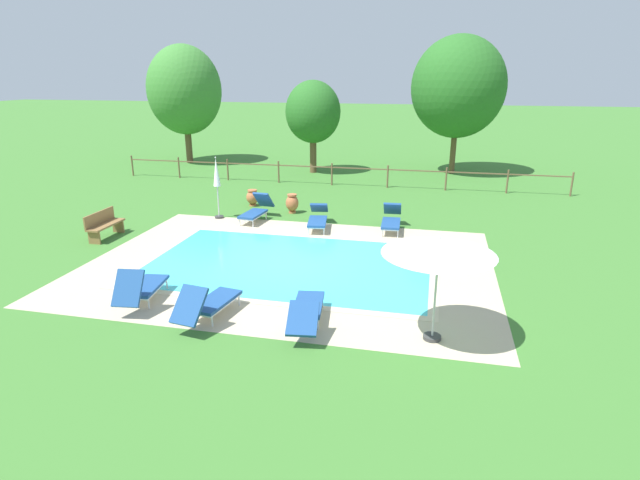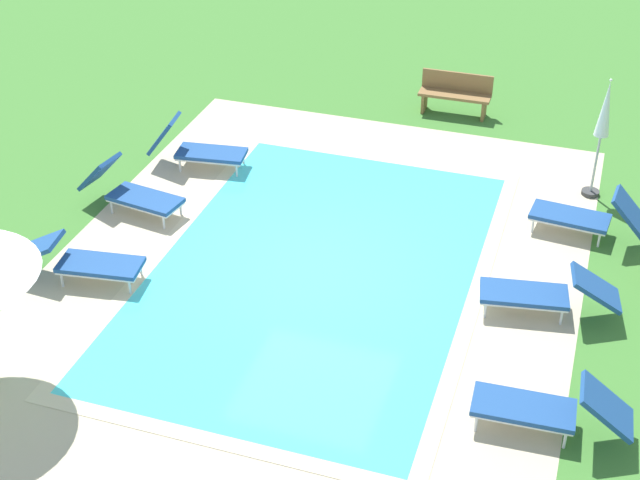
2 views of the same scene
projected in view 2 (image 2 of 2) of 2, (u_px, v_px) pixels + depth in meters
ground_plane at (315, 270)px, 14.85m from camera, size 160.00×160.00×0.00m
pool_deck_paving at (315, 270)px, 14.84m from camera, size 11.11×8.32×0.01m
swimming_pool_water at (315, 270)px, 14.84m from camera, size 7.71×4.92×0.01m
pool_coping_rim at (315, 269)px, 14.84m from camera, size 8.19×5.40×0.01m
sun_lounger_north_near_steps at (545, 293)px, 13.72m from camera, size 0.92×2.11×0.78m
sun_lounger_north_mid at (198, 148)px, 17.53m from camera, size 0.84×1.90×1.00m
sun_lounger_north_far at (547, 408)px, 11.65m from camera, size 0.69×2.01×0.85m
sun_lounger_north_end at (82, 261)px, 14.44m from camera, size 0.88×2.13×0.72m
sun_lounger_south_near_corner at (587, 216)px, 15.49m from camera, size 0.79×1.96×0.94m
sun_lounger_south_mid at (132, 191)px, 16.18m from camera, size 0.89×1.98×0.95m
patio_umbrella_closed_row_west at (604, 120)px, 16.04m from camera, size 0.32×0.32×2.26m
wooden_bench_lawn_side at (455, 93)px, 19.49m from camera, size 0.45×1.50×0.87m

